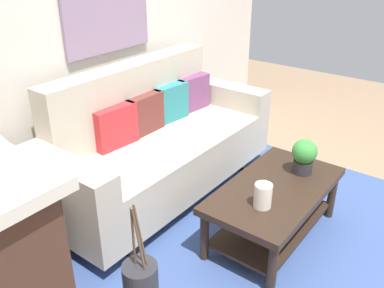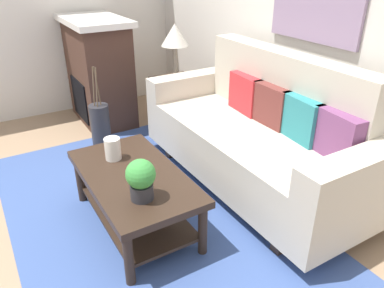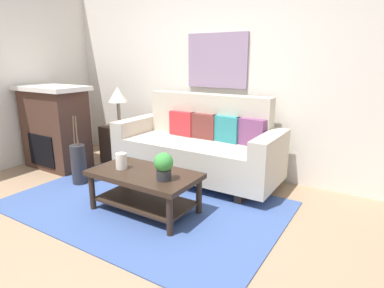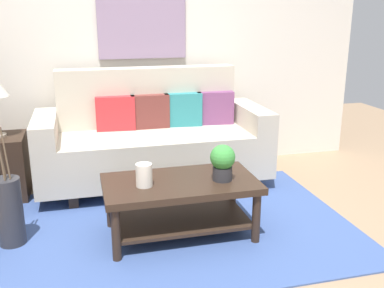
% 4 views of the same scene
% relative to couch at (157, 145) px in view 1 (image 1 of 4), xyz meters
% --- Properties ---
extents(ground_plane, '(8.84, 8.84, 0.00)m').
position_rel_couch_xyz_m(ground_plane, '(-0.10, -1.46, -0.43)').
color(ground_plane, '#9E7F60').
extents(wall_back, '(4.84, 0.10, 2.70)m').
position_rel_couch_xyz_m(wall_back, '(-0.10, 0.54, 0.92)').
color(wall_back, silver).
rests_on(wall_back, ground_plane).
extents(area_rug, '(2.87, 1.86, 0.01)m').
position_rel_couch_xyz_m(area_rug, '(-0.10, -0.96, -0.42)').
color(area_rug, '#3D5693').
rests_on(area_rug, ground_plane).
extents(couch, '(2.10, 0.84, 1.08)m').
position_rel_couch_xyz_m(couch, '(0.00, 0.00, 0.00)').
color(couch, beige).
rests_on(couch, ground_plane).
extents(throw_pillow_crimson, '(0.37, 0.15, 0.32)m').
position_rel_couch_xyz_m(throw_pillow_crimson, '(-0.32, 0.13, 0.25)').
color(throw_pillow_crimson, red).
rests_on(throw_pillow_crimson, couch).
extents(throw_pillow_maroon, '(0.36, 0.12, 0.32)m').
position_rel_couch_xyz_m(throw_pillow_maroon, '(0.00, 0.13, 0.25)').
color(throw_pillow_maroon, brown).
rests_on(throw_pillow_maroon, couch).
extents(throw_pillow_teal, '(0.37, 0.16, 0.32)m').
position_rel_couch_xyz_m(throw_pillow_teal, '(0.32, 0.13, 0.25)').
color(throw_pillow_teal, teal).
rests_on(throw_pillow_teal, couch).
extents(throw_pillow_plum, '(0.37, 0.16, 0.32)m').
position_rel_couch_xyz_m(throw_pillow_plum, '(0.65, 0.13, 0.25)').
color(throw_pillow_plum, '#7A4270').
rests_on(throw_pillow_plum, couch).
extents(coffee_table, '(1.10, 0.60, 0.43)m').
position_rel_couch_xyz_m(coffee_table, '(0.01, -1.08, -0.12)').
color(coffee_table, '#332319').
rests_on(coffee_table, ground_plane).
extents(tabletop_vase, '(0.11, 0.11, 0.16)m').
position_rel_couch_xyz_m(tabletop_vase, '(-0.25, -1.12, 0.08)').
color(tabletop_vase, white).
rests_on(tabletop_vase, coffee_table).
extents(potted_plant_tabletop, '(0.18, 0.18, 0.26)m').
position_rel_couch_xyz_m(potted_plant_tabletop, '(0.31, -1.14, 0.14)').
color(potted_plant_tabletop, '#2D2D33').
rests_on(potted_plant_tabletop, coffee_table).
extents(side_table, '(0.44, 0.44, 0.56)m').
position_rel_couch_xyz_m(side_table, '(-1.35, -0.00, -0.15)').
color(side_table, '#332319').
rests_on(side_table, ground_plane).
extents(floor_vase_branch_a, '(0.04, 0.04, 0.36)m').
position_rel_couch_xyz_m(floor_vase_branch_a, '(-1.15, -0.92, 0.25)').
color(floor_vase_branch_a, brown).
rests_on(floor_vase_branch_a, floor_vase).
extents(floor_vase_branch_b, '(0.03, 0.03, 0.36)m').
position_rel_couch_xyz_m(floor_vase_branch_b, '(-1.18, -0.91, 0.25)').
color(floor_vase_branch_b, brown).
rests_on(floor_vase_branch_b, floor_vase).
extents(floor_vase_branch_c, '(0.04, 0.04, 0.36)m').
position_rel_couch_xyz_m(floor_vase_branch_c, '(-1.18, -0.94, 0.25)').
color(floor_vase_branch_c, brown).
rests_on(floor_vase_branch_c, floor_vase).
extents(framed_painting, '(0.86, 0.03, 0.70)m').
position_rel_couch_xyz_m(framed_painting, '(0.00, 0.47, 1.06)').
color(framed_painting, gray).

